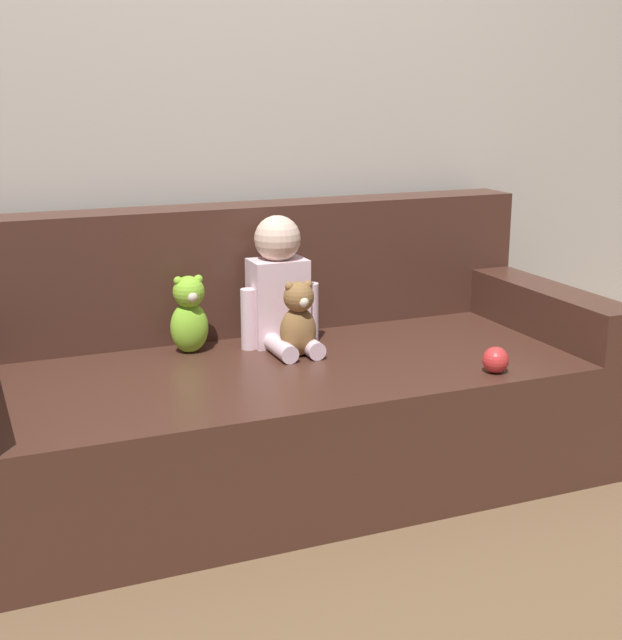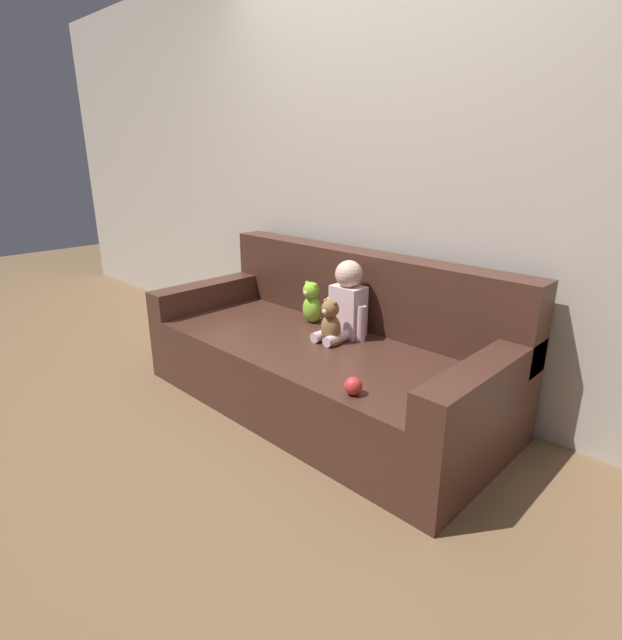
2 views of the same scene
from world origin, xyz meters
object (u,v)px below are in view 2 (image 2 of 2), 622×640
person_baby (346,304)px  teddy_bear_brown (330,323)px  couch (327,356)px  plush_toy_side (312,303)px  toy_ball (353,386)px

person_baby → teddy_bear_brown: person_baby is taller
couch → plush_toy_side: 0.36m
couch → person_baby: size_ratio=4.85×
person_baby → teddy_bear_brown: bearing=-86.1°
teddy_bear_brown → plush_toy_side: bearing=150.9°
teddy_bear_brown → toy_ball: size_ratio=3.06×
couch → plush_toy_side: bearing=152.7°
toy_ball → plush_toy_side: bearing=144.9°
couch → toy_ball: size_ratio=26.12×
couch → teddy_bear_brown: couch is taller
person_baby → toy_ball: size_ratio=5.38×
couch → toy_ball: 0.72m
teddy_bear_brown → toy_ball: 0.62m
plush_toy_side → toy_ball: bearing=-35.1°
teddy_bear_brown → plush_toy_side: 0.35m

